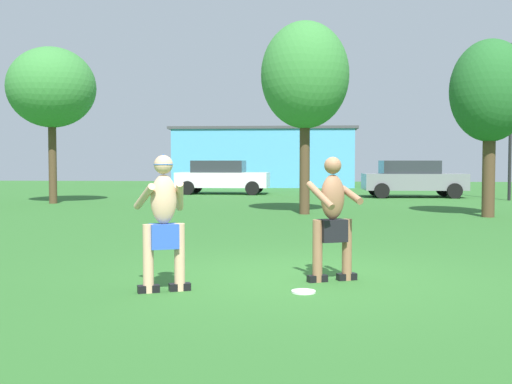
# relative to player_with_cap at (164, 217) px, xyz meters

# --- Properties ---
(ground_plane) EXTENTS (80.00, 80.00, 0.00)m
(ground_plane) POSITION_rel_player_with_cap_xyz_m (1.68, 1.10, -0.90)
(ground_plane) COLOR #2D6628
(player_with_cap) EXTENTS (0.75, 0.68, 1.66)m
(player_with_cap) POSITION_rel_player_with_cap_xyz_m (0.00, 0.00, 0.00)
(player_with_cap) COLOR black
(player_with_cap) RESTS_ON ground_plane
(player_in_black) EXTENTS (0.74, 0.69, 1.63)m
(player_in_black) POSITION_rel_player_with_cap_xyz_m (2.05, 0.84, -0.05)
(player_in_black) COLOR black
(player_in_black) RESTS_ON ground_plane
(frisbee) EXTENTS (0.29, 0.29, 0.03)m
(frisbee) POSITION_rel_player_with_cap_xyz_m (1.68, 0.07, -0.89)
(frisbee) COLOR white
(frisbee) RESTS_ON ground_plane
(car_gray_near_post) EXTENTS (4.37, 2.17, 1.58)m
(car_gray_near_post) POSITION_rel_player_with_cap_xyz_m (6.19, 20.55, -0.08)
(car_gray_near_post) COLOR slate
(car_gray_near_post) RESTS_ON ground_plane
(car_white_far_end) EXTENTS (4.36, 2.14, 1.58)m
(car_white_far_end) POSITION_rel_player_with_cap_xyz_m (-2.36, 22.53, -0.08)
(car_white_far_end) COLOR white
(car_white_far_end) RESTS_ON ground_plane
(lamp_post) EXTENTS (0.60, 0.24, 6.17)m
(lamp_post) POSITION_rel_player_with_cap_xyz_m (9.66, 18.59, 2.84)
(lamp_post) COLOR black
(lamp_post) RESTS_ON ground_plane
(outbuilding_behind_lot) EXTENTS (11.06, 4.65, 3.57)m
(outbuilding_behind_lot) POSITION_rel_player_with_cap_xyz_m (-0.96, 31.65, 0.89)
(outbuilding_behind_lot) COLOR #4C9ED1
(outbuilding_behind_lot) RESTS_ON ground_plane
(tree_left_field) EXTENTS (2.58, 2.58, 5.64)m
(tree_left_field) POSITION_rel_player_with_cap_xyz_m (1.62, 11.40, 3.15)
(tree_left_field) COLOR #4C3823
(tree_left_field) RESTS_ON ground_plane
(tree_right_field) EXTENTS (3.20, 3.20, 5.72)m
(tree_right_field) POSITION_rel_player_with_cap_xyz_m (-7.65, 15.38, 3.33)
(tree_right_field) COLOR #4C3823
(tree_right_field) RESTS_ON ground_plane
(tree_behind_players) EXTENTS (2.20, 2.20, 4.95)m
(tree_behind_players) POSITION_rel_player_with_cap_xyz_m (6.75, 10.85, 2.57)
(tree_behind_players) COLOR #4C3823
(tree_behind_players) RESTS_ON ground_plane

